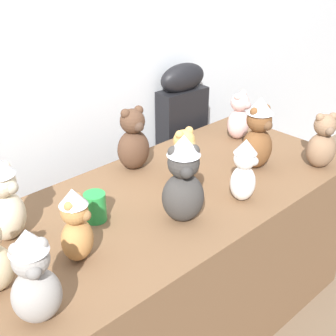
% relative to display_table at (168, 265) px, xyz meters
% --- Properties ---
extents(wall_back, '(7.00, 0.08, 2.60)m').
position_rel_display_table_xyz_m(wall_back, '(0.00, 0.63, 0.94)').
color(wall_back, silver).
rests_on(wall_back, ground_plane).
extents(display_table, '(1.72, 0.76, 0.72)m').
position_rel_display_table_xyz_m(display_table, '(0.00, 0.00, 0.00)').
color(display_table, brown).
rests_on(display_table, ground_plane).
extents(instrument_case, '(0.29, 0.14, 1.04)m').
position_rel_display_table_xyz_m(instrument_case, '(0.59, 0.51, 0.17)').
color(instrument_case, black).
rests_on(instrument_case, ground_plane).
extents(teddy_bear_charcoal, '(0.20, 0.19, 0.34)m').
position_rel_display_table_xyz_m(teddy_bear_charcoal, '(-0.08, -0.17, 0.53)').
color(teddy_bear_charcoal, '#383533').
rests_on(teddy_bear_charcoal, display_table).
extents(teddy_bear_mocha, '(0.17, 0.16, 0.25)m').
position_rel_display_table_xyz_m(teddy_bear_mocha, '(0.66, -0.28, 0.48)').
color(teddy_bear_mocha, '#7F6047').
rests_on(teddy_bear_mocha, display_table).
extents(teddy_bear_honey, '(0.13, 0.11, 0.24)m').
position_rel_display_table_xyz_m(teddy_bear_honey, '(0.12, 0.03, 0.47)').
color(teddy_bear_honey, tan).
rests_on(teddy_bear_honey, display_table).
extents(teddy_bear_chestnut, '(0.16, 0.14, 0.32)m').
position_rel_display_table_xyz_m(teddy_bear_chestnut, '(0.45, -0.09, 0.52)').
color(teddy_bear_chestnut, brown).
rests_on(teddy_bear_chestnut, display_table).
extents(teddy_bear_cream, '(0.18, 0.17, 0.32)m').
position_rel_display_table_xyz_m(teddy_bear_cream, '(-0.59, 0.17, 0.51)').
color(teddy_bear_cream, beige).
rests_on(teddy_bear_cream, display_table).
extents(teddy_bear_ash, '(0.17, 0.15, 0.30)m').
position_rel_display_table_xyz_m(teddy_bear_ash, '(-0.70, -0.24, 0.51)').
color(teddy_bear_ash, gray).
rests_on(teddy_bear_ash, display_table).
extents(teddy_bear_snow, '(0.15, 0.14, 0.26)m').
position_rel_display_table_xyz_m(teddy_bear_snow, '(0.19, -0.22, 0.49)').
color(teddy_bear_snow, white).
rests_on(teddy_bear_snow, display_table).
extents(teddy_bear_cocoa, '(0.16, 0.14, 0.29)m').
position_rel_display_table_xyz_m(teddy_bear_cocoa, '(0.05, 0.27, 0.49)').
color(teddy_bear_cocoa, '#4C3323').
rests_on(teddy_bear_cocoa, display_table).
extents(teddy_bear_blush, '(0.14, 0.13, 0.24)m').
position_rel_display_table_xyz_m(teddy_bear_blush, '(0.64, 0.16, 0.47)').
color(teddy_bear_blush, beige).
rests_on(teddy_bear_blush, display_table).
extents(teddy_bear_caramel, '(0.15, 0.14, 0.26)m').
position_rel_display_table_xyz_m(teddy_bear_caramel, '(-0.48, -0.09, 0.49)').
color(teddy_bear_caramel, '#B27A42').
rests_on(teddy_bear_caramel, display_table).
extents(party_cup_green, '(0.08, 0.08, 0.11)m').
position_rel_display_table_xyz_m(party_cup_green, '(-0.31, 0.05, 0.42)').
color(party_cup_green, '#238C3D').
rests_on(party_cup_green, display_table).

